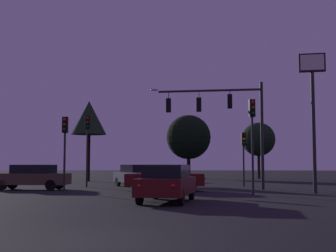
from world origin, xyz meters
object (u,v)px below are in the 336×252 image
store_sign_illuminated (313,91)px  traffic_light_corner_left (252,127)px  car_far_lane (136,175)px  traffic_light_median (65,139)px  tree_behind_sign (189,137)px  traffic_light_corner_right (244,148)px  car_crossing_right (32,177)px  car_crossing_left (165,177)px  car_parked_lot (161,172)px  traffic_signal_mast_arm (224,113)px  tree_center_horizon (258,139)px  traffic_light_far_side (87,137)px  tree_left_far (89,118)px  car_nearside_lane (167,183)px

store_sign_illuminated → traffic_light_corner_left: bearing=-158.0°
store_sign_illuminated → car_far_lane: bearing=149.4°
traffic_light_median → tree_behind_sign: size_ratio=0.61×
traffic_light_corner_right → car_far_lane: 7.71m
car_crossing_right → store_sign_illuminated: size_ratio=0.61×
car_crossing_left → car_parked_lot: same height
traffic_light_median → store_sign_illuminated: bearing=0.4°
traffic_signal_mast_arm → car_crossing_right: size_ratio=1.56×
store_sign_illuminated → tree_center_horizon: size_ratio=1.24×
car_crossing_left → car_crossing_right: bearing=175.0°
traffic_light_median → traffic_light_far_side: bearing=92.4°
tree_center_horizon → traffic_signal_mast_arm: bearing=-101.8°
car_crossing_right → car_parked_lot: size_ratio=1.06×
tree_left_far → car_crossing_right: bearing=-89.4°
traffic_light_corner_right → car_crossing_right: (-13.17, -4.94, -1.88)m
car_parked_lot → tree_center_horizon: tree_center_horizon is taller
traffic_light_far_side → car_far_lane: traffic_light_far_side is taller
traffic_light_far_side → car_crossing_left: (5.73, -4.16, -2.61)m
car_far_lane → tree_left_far: (-5.90, 9.89, 4.98)m
traffic_light_corner_right → car_crossing_right: bearing=-159.4°
traffic_light_corner_left → tree_left_far: bearing=126.8°
traffic_light_far_side → car_crossing_right: traffic_light_far_side is taller
traffic_light_median → car_crossing_right: (-2.73, 2.29, -2.18)m
traffic_light_corner_right → tree_behind_sign: size_ratio=0.54×
car_nearside_lane → tree_center_horizon: bearing=77.0°
traffic_signal_mast_arm → car_crossing_right: traffic_signal_mast_arm is taller
car_far_lane → traffic_light_corner_right: bearing=6.7°
traffic_signal_mast_arm → tree_left_far: tree_left_far is taller
car_parked_lot → tree_left_far: tree_left_far is taller
car_nearside_lane → car_crossing_left: bearing=95.7°
traffic_light_corner_left → tree_center_horizon: size_ratio=0.80×
traffic_light_corner_right → tree_center_horizon: size_ratio=0.62×
traffic_light_corner_left → car_crossing_right: (-12.95, 3.56, -2.63)m
tree_left_far → store_sign_illuminated: bearing=-44.4°
traffic_signal_mast_arm → traffic_light_median: bearing=-156.5°
car_nearside_lane → car_crossing_left: size_ratio=1.02×
car_crossing_left → store_sign_illuminated: size_ratio=0.62×
car_crossing_right → tree_left_far: size_ratio=0.62×
car_crossing_right → car_far_lane: bearing=35.4°
car_parked_lot → store_sign_illuminated: (9.90, -17.03, 4.68)m
traffic_light_corner_left → car_nearside_lane: (-3.97, -4.75, -2.63)m
car_far_lane → store_sign_illuminated: (10.60, -6.27, 4.68)m
traffic_light_corner_right → car_nearside_lane: 14.03m
traffic_light_corner_left → store_sign_illuminated: 4.19m
car_crossing_left → car_far_lane: (-2.48, 4.79, -0.00)m
traffic_light_far_side → car_parked_lot: traffic_light_far_side is taller
car_crossing_right → traffic_light_corner_right: bearing=20.6°
tree_left_far → car_far_lane: bearing=-59.2°
traffic_light_median → traffic_light_far_side: (-0.24, 5.74, 0.43)m
traffic_light_median → tree_left_far: bearing=100.1°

